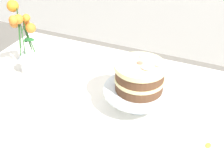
{
  "coord_description": "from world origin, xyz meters",
  "views": [
    {
      "loc": [
        0.45,
        -0.87,
        1.54
      ],
      "look_at": [
        0.07,
        0.02,
        0.86
      ],
      "focal_mm": 46.9,
      "sensor_mm": 36.0,
      "label": 1
    }
  ],
  "objects_px": {
    "layer_cake": "(140,76)",
    "flower_vase": "(26,46)",
    "dining_table": "(94,124)",
    "cake_stand": "(139,92)"
  },
  "relations": [
    {
      "from": "cake_stand",
      "to": "flower_vase",
      "type": "distance_m",
      "value": 0.59
    },
    {
      "from": "cake_stand",
      "to": "flower_vase",
      "type": "xyz_separation_m",
      "value": [
        -0.59,
        0.04,
        0.07
      ]
    },
    {
      "from": "dining_table",
      "to": "cake_stand",
      "type": "distance_m",
      "value": 0.26
    },
    {
      "from": "layer_cake",
      "to": "flower_vase",
      "type": "bearing_deg",
      "value": 175.7
    },
    {
      "from": "layer_cake",
      "to": "cake_stand",
      "type": "bearing_deg",
      "value": -170.42
    },
    {
      "from": "dining_table",
      "to": "flower_vase",
      "type": "height_order",
      "value": "flower_vase"
    },
    {
      "from": "cake_stand",
      "to": "layer_cake",
      "type": "height_order",
      "value": "layer_cake"
    },
    {
      "from": "dining_table",
      "to": "layer_cake",
      "type": "distance_m",
      "value": 0.31
    },
    {
      "from": "flower_vase",
      "to": "dining_table",
      "type": "bearing_deg",
      "value": -16.66
    },
    {
      "from": "layer_cake",
      "to": "flower_vase",
      "type": "distance_m",
      "value": 0.59
    }
  ]
}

